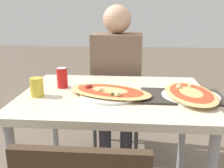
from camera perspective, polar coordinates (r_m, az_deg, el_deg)
The scene contains 8 objects.
dining_table at distance 1.55m, azimuth 0.45°, elevation -4.99°, with size 1.07×0.80×0.74m.
chair_far_seated at distance 2.29m, azimuth 1.17°, elevation -2.12°, with size 0.40×0.40×0.87m.
person_seated at distance 2.12m, azimuth 1.03°, elevation 3.06°, with size 0.39×0.30×1.25m.
pizza_main at distance 1.48m, azimuth -0.58°, elevation -1.78°, with size 0.54×0.40×0.06m.
soda_can at distance 1.64m, azimuth -10.79°, elevation 1.35°, with size 0.07×0.07×0.12m.
drink_glass at distance 1.52m, azimuth -16.03°, elevation -0.65°, with size 0.07×0.07×0.11m.
serving_tray at distance 1.50m, azimuth 14.96°, elevation -2.61°, with size 0.45×0.26×0.01m.
pizza_second at distance 1.51m, azimuth 16.71°, elevation -2.14°, with size 0.32×0.47×0.05m.
Camera 1 is at (0.10, -1.44, 1.22)m, focal length 42.00 mm.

